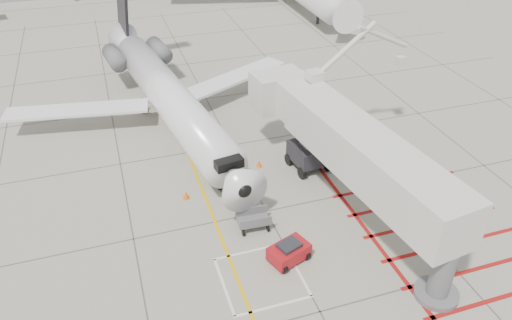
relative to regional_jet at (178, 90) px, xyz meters
name	(u,v)px	position (x,y,z in m)	size (l,w,h in m)	color
ground_plane	(290,256)	(3.22, -14.14, -4.03)	(260.00, 260.00, 0.00)	#9B9785
regional_jet	(178,90)	(0.00, 0.00, 0.00)	(24.37, 30.72, 8.05)	white
jet_bridge	(367,166)	(8.30, -12.52, -0.20)	(9.06, 19.12, 7.65)	silver
pushback_tug	(289,251)	(3.03, -14.41, -3.40)	(2.14, 1.34, 1.25)	#A51016
baggage_cart	(254,220)	(2.02, -11.36, -3.43)	(1.87, 1.18, 1.18)	#5B5A5F
ground_power_unit	(401,187)	(11.63, -11.52, -3.12)	(2.28, 1.33, 1.80)	silver
cone_nose	(186,195)	(-1.17, -7.36, -3.75)	(0.39, 0.39, 0.55)	#E7590C
cone_side	(259,163)	(4.33, -5.43, -3.76)	(0.39, 0.39, 0.54)	orange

